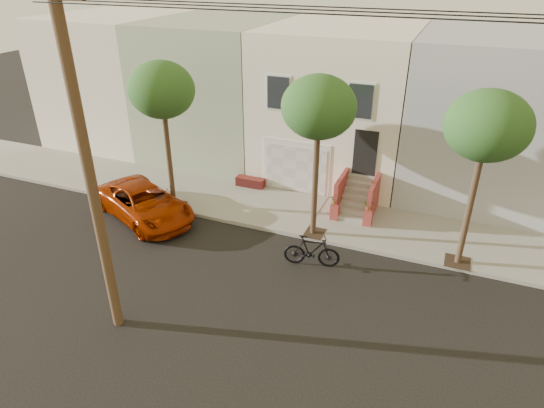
% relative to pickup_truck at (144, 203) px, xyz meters
% --- Properties ---
extents(ground, '(90.00, 90.00, 0.00)m').
position_rel_pickup_truck_xyz_m(ground, '(6.11, -2.65, -0.71)').
color(ground, black).
rests_on(ground, ground).
extents(sidewalk, '(40.00, 3.70, 0.15)m').
position_rel_pickup_truck_xyz_m(sidewalk, '(6.11, 2.70, -0.64)').
color(sidewalk, gray).
rests_on(sidewalk, ground).
extents(house_row, '(33.10, 11.70, 7.00)m').
position_rel_pickup_truck_xyz_m(house_row, '(6.11, 8.54, 2.93)').
color(house_row, beige).
rests_on(house_row, sidewalk).
extents(tree_left, '(2.70, 2.57, 6.30)m').
position_rel_pickup_truck_xyz_m(tree_left, '(0.61, 1.25, 4.54)').
color(tree_left, '#2D2116').
rests_on(tree_left, sidewalk).
extents(tree_mid, '(2.70, 2.57, 6.30)m').
position_rel_pickup_truck_xyz_m(tree_mid, '(7.11, 1.25, 4.54)').
color(tree_mid, '#2D2116').
rests_on(tree_mid, sidewalk).
extents(tree_right, '(2.70, 2.57, 6.30)m').
position_rel_pickup_truck_xyz_m(tree_right, '(12.61, 1.25, 4.54)').
color(tree_right, '#2D2116').
rests_on(tree_right, sidewalk).
extents(pickup_truck, '(5.66, 4.31, 1.43)m').
position_rel_pickup_truck_xyz_m(pickup_truck, '(0.00, 0.00, 0.00)').
color(pickup_truck, '#8E2200').
rests_on(pickup_truck, ground).
extents(motorcycle, '(2.10, 0.98, 1.22)m').
position_rel_pickup_truck_xyz_m(motorcycle, '(7.67, -0.71, -0.10)').
color(motorcycle, black).
rests_on(motorcycle, ground).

